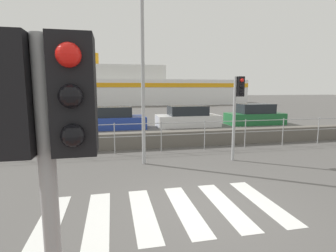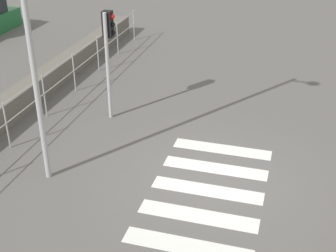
% 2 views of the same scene
% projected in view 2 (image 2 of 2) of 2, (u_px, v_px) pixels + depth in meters
% --- Properties ---
extents(ground_plane, '(160.00, 160.00, 0.00)m').
position_uv_depth(ground_plane, '(211.00, 179.00, 10.39)').
color(ground_plane, '#565451').
extents(crosswalk, '(4.95, 2.40, 0.01)m').
position_uv_depth(crosswalk, '(203.00, 202.00, 9.63)').
color(crosswalk, silver).
rests_on(crosswalk, ground_plane).
extents(harbor_fence, '(18.41, 0.04, 1.22)m').
position_uv_depth(harbor_fence, '(5.00, 119.00, 11.25)').
color(harbor_fence, '#9EA0A3').
rests_on(harbor_fence, ground_plane).
extents(traffic_light_far, '(0.34, 0.32, 2.94)m').
position_uv_depth(traffic_light_far, '(108.00, 42.00, 12.19)').
color(traffic_light_far, '#9EA0A3').
rests_on(traffic_light_far, ground_plane).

